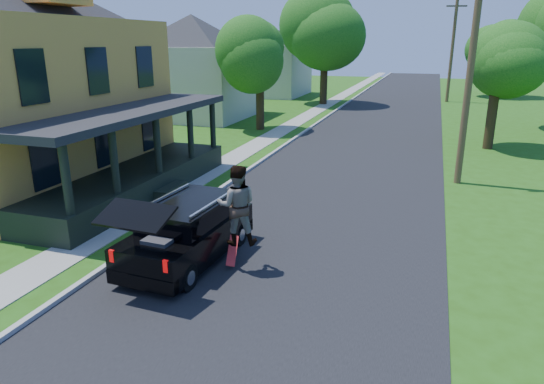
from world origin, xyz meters
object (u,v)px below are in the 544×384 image
(black_suv, at_px, (188,231))
(tree_right_near, at_px, (498,64))
(utility_pole_near, at_px, (472,60))
(skateboarder, at_px, (237,205))

(black_suv, xyz_separation_m, tree_right_near, (8.50, 17.11, 3.51))
(black_suv, height_order, utility_pole_near, utility_pole_near)
(skateboarder, distance_m, tree_right_near, 18.73)
(black_suv, bearing_deg, utility_pole_near, 58.43)
(black_suv, height_order, skateboarder, skateboarder)
(black_suv, bearing_deg, tree_right_near, 66.87)
(tree_right_near, bearing_deg, skateboarder, -112.67)
(tree_right_near, bearing_deg, utility_pole_near, -103.01)
(skateboarder, relative_size, tree_right_near, 0.31)
(utility_pole_near, bearing_deg, skateboarder, -132.66)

